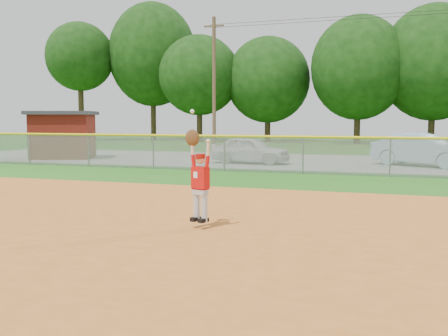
# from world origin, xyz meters

# --- Properties ---
(ground) EXTENTS (120.00, 120.00, 0.00)m
(ground) POSITION_xyz_m (0.00, 0.00, 0.00)
(ground) COLOR #225D15
(ground) RESTS_ON ground
(clay_infield) EXTENTS (24.00, 16.00, 0.04)m
(clay_infield) POSITION_xyz_m (0.00, -3.00, 0.02)
(clay_infield) COLOR #B76121
(clay_infield) RESTS_ON ground
(parking_strip) EXTENTS (44.00, 10.00, 0.03)m
(parking_strip) POSITION_xyz_m (0.00, 16.00, 0.01)
(parking_strip) COLOR gray
(parking_strip) RESTS_ON ground
(car_white_a) EXTENTS (4.05, 1.97, 1.33)m
(car_white_a) POSITION_xyz_m (-3.22, 13.76, 0.69)
(car_white_a) COLOR silver
(car_white_a) RESTS_ON parking_strip
(car_blue) EXTENTS (4.85, 3.57, 1.52)m
(car_blue) POSITION_xyz_m (4.82, 14.78, 0.79)
(car_blue) COLOR #8AB3CE
(car_blue) RESTS_ON parking_strip
(utility_shed) EXTENTS (4.29, 3.84, 2.66)m
(utility_shed) POSITION_xyz_m (-14.04, 13.66, 1.36)
(utility_shed) COLOR #53130B
(utility_shed) RESTS_ON ground
(outfield_fence) EXTENTS (40.06, 0.10, 1.55)m
(outfield_fence) POSITION_xyz_m (0.00, 10.00, 0.88)
(outfield_fence) COLOR gray
(outfield_fence) RESTS_ON ground
(power_lines) EXTENTS (19.40, 0.24, 9.00)m
(power_lines) POSITION_xyz_m (1.00, 22.00, 4.68)
(power_lines) COLOR #4C3823
(power_lines) RESTS_ON ground
(tree_line) EXTENTS (62.37, 13.00, 14.43)m
(tree_line) POSITION_xyz_m (0.96, 37.90, 7.53)
(tree_line) COLOR #422D1C
(tree_line) RESTS_ON ground
(ballplayer) EXTENTS (0.60, 0.37, 2.22)m
(ballplayer) POSITION_xyz_m (-0.30, -0.89, 1.08)
(ballplayer) COLOR silver
(ballplayer) RESTS_ON ground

